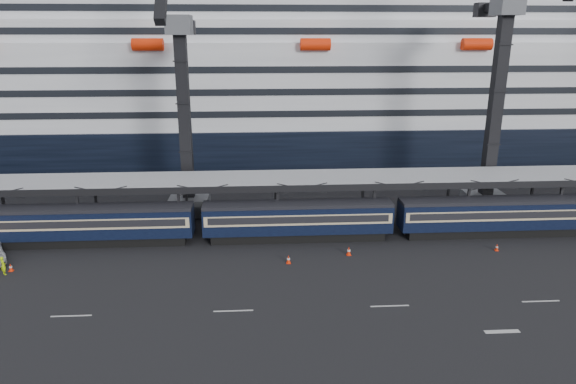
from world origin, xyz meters
TOP-DOWN VIEW (x-y plane):
  - ground at (0.00, 0.00)m, footprint 260.00×260.00m
  - lane_markings at (8.15, -5.23)m, footprint 111.00×4.27m
  - train at (-4.65, 10.00)m, footprint 133.05×3.00m
  - canopy at (0.00, 14.00)m, footprint 130.00×6.25m
  - cruise_ship at (-1.08, 45.99)m, footprint 214.09×28.84m
  - crane_dark_near at (-20.00, 18.59)m, footprint 4.50×17.75m
  - crane_dark_mid at (15.00, 17.59)m, footprint 4.50×18.24m
  - worker at (-34.17, 3.46)m, footprint 0.71×0.70m
  - traffic_cone_b at (-33.90, 4.10)m, footprint 0.38×0.38m
  - traffic_cone_c at (-9.30, 4.23)m, footprint 0.41×0.41m
  - traffic_cone_d at (-3.48, 5.72)m, footprint 0.43×0.43m
  - traffic_cone_e at (11.00, 5.87)m, footprint 0.35×0.35m

SIDE VIEW (x-z plane):
  - ground at x=0.00m, z-range 0.00..0.00m
  - lane_markings at x=8.15m, z-range 0.00..0.02m
  - traffic_cone_e at x=11.00m, z-range 0.00..0.69m
  - traffic_cone_b at x=-33.90m, z-range 0.00..0.75m
  - traffic_cone_c at x=-9.30m, z-range -0.01..0.81m
  - traffic_cone_d at x=-3.48m, z-range -0.01..0.86m
  - worker at x=-34.17m, z-range 0.00..1.66m
  - train at x=-4.65m, z-range 0.18..4.23m
  - canopy at x=0.00m, z-range 2.49..8.01m
  - crane_dark_near at x=-20.00m, z-range -5.61..29.47m
  - cruise_ship at x=-1.08m, z-range -4.66..29.34m
  - crane_dark_mid at x=15.00m, z-range -6.46..33.18m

